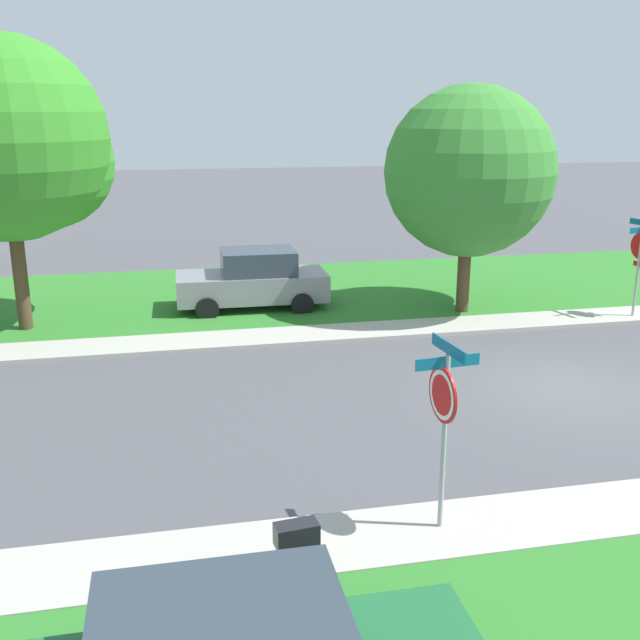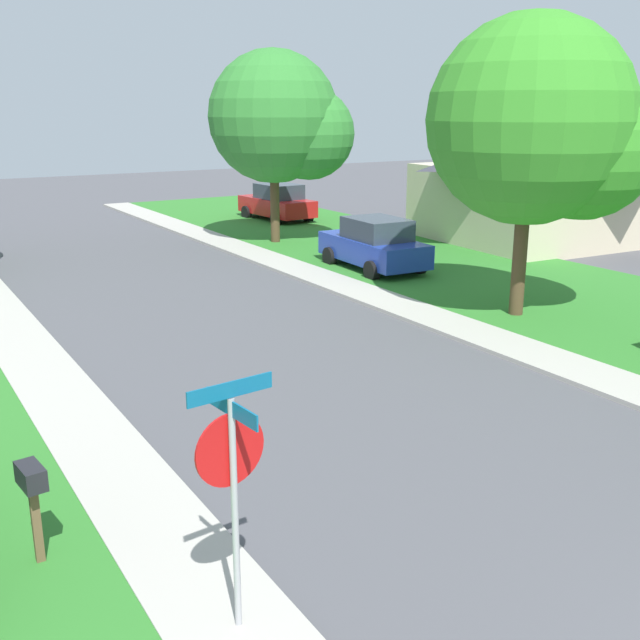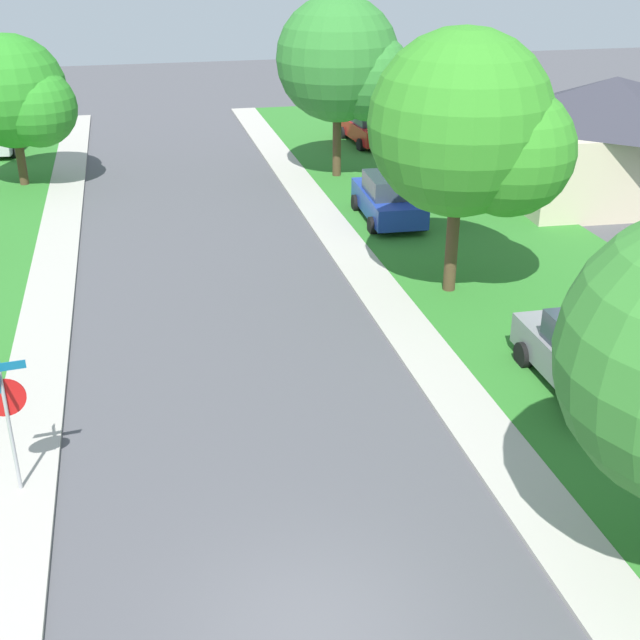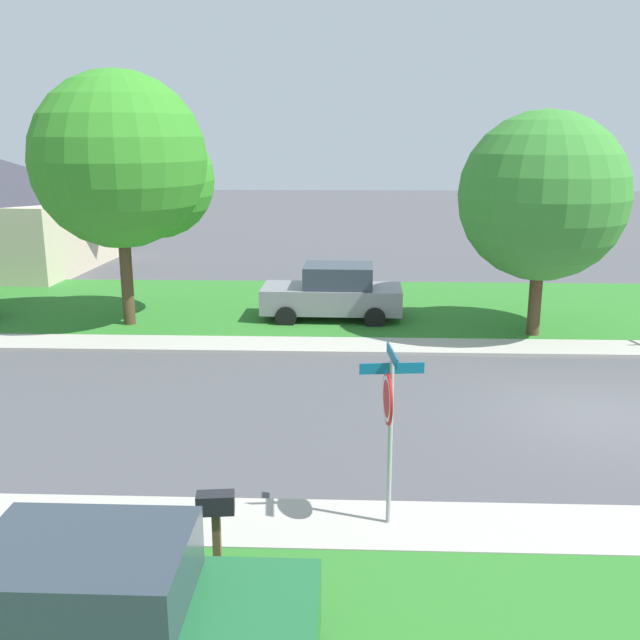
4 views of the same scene
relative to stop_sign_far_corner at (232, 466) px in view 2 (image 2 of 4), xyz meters
The scene contains 10 objects.
sidewalk_east 12.04m from the stop_sign_far_corner, 38.25° to the left, with size 1.40×56.00×0.10m, color #ADA89E.
lawn_east 15.97m from the stop_sign_far_corner, 27.67° to the left, with size 8.00×56.00×0.08m, color #2D7528.
sidewalk_west 7.59m from the stop_sign_far_corner, 90.43° to the left, with size 1.40×56.00×0.10m, color #ADA89E.
stop_sign_far_corner is the anchor object (origin of this frame).
car_blue_kerbside_mid 18.01m from the stop_sign_far_corner, 50.05° to the left, with size 2.20×4.38×1.76m.
car_red_across_road 29.09m from the stop_sign_far_corner, 60.83° to the left, with size 2.27×4.42×1.76m.
tree_across_left 23.06m from the stop_sign_far_corner, 59.95° to the left, with size 5.39×5.01×7.40m.
tree_sidewalk_far 13.90m from the stop_sign_far_corner, 31.00° to the left, with size 5.42×5.04×7.45m.
house_right_setback 25.82m from the stop_sign_far_corner, 35.95° to the left, with size 9.40×8.26×4.60m.
mailbox 2.84m from the stop_sign_far_corner, 123.67° to the left, with size 0.29×0.50×1.31m.
Camera 2 is at (-7.35, -1.42, 5.24)m, focal length 41.88 mm.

